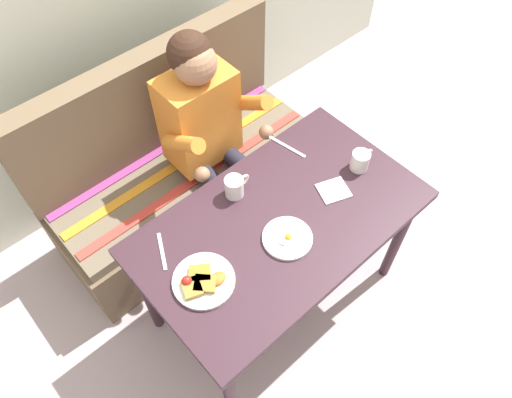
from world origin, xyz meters
The scene contains 11 objects.
ground_plane centered at (0.00, 0.00, 0.00)m, with size 8.00×8.00×0.00m, color #AC999D.
table centered at (0.00, 0.00, 0.65)m, with size 1.20×0.70×0.73m.
couch centered at (0.00, 0.76, 0.33)m, with size 1.44×0.56×1.00m.
person centered at (0.10, 0.59, 0.74)m, with size 0.45×0.61×1.21m.
plate_breakfast centered at (-0.41, -0.01, 0.74)m, with size 0.24×0.24×0.05m.
plate_eggs centered at (-0.04, -0.08, 0.74)m, with size 0.20×0.20×0.04m.
coffee_mug centered at (-0.05, 0.23, 0.78)m, with size 0.12×0.08×0.09m.
coffee_mug_second centered at (0.45, -0.03, 0.78)m, with size 0.12×0.08×0.09m.
napkin centered at (0.27, -0.04, 0.73)m, with size 0.13×0.11×0.01m, color silver.
fork centered at (-0.45, 0.20, 0.73)m, with size 0.01×0.17×0.01m, color silver.
knife centered at (0.30, 0.27, 0.73)m, with size 0.01×0.20×0.01m, color silver.
Camera 1 is at (-0.81, -0.75, 2.38)m, focal length 34.17 mm.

